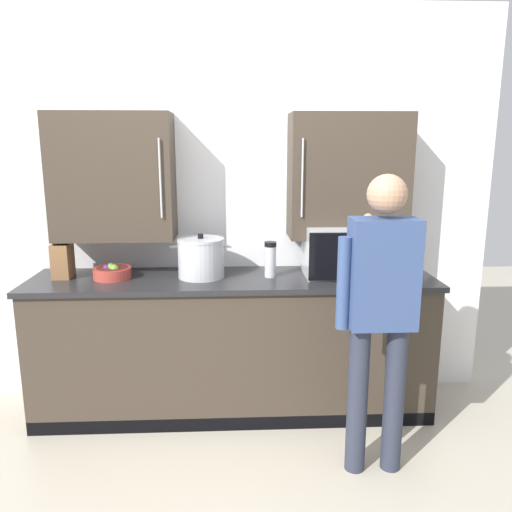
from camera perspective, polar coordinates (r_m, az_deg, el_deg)
The scene contains 9 objects.
ground_plane at distance 2.98m, azimuth -2.45°, elevation -23.76°, with size 9.33×9.33×0.00m, color #B7AD99.
back_wall_tiled at distance 3.45m, azimuth -2.77°, elevation 6.40°, with size 3.59×0.44×2.66m.
counter_unit at distance 3.41m, azimuth -2.60°, elevation -9.98°, with size 2.60×0.61×0.92m.
microwave_oven at distance 3.33m, azimuth 9.88°, elevation 0.62°, with size 0.57×0.40×0.33m.
fruit_bowl at distance 3.35m, azimuth -15.95°, elevation -1.74°, with size 0.24×0.24×0.10m.
stock_pot at distance 3.25m, azimuth -6.27°, elevation -0.19°, with size 0.40×0.30×0.28m.
knife_block at distance 3.45m, azimuth -21.03°, elevation -0.46°, with size 0.11×0.15×0.31m.
thermos_flask at distance 3.24m, azimuth 1.58°, elevation -0.37°, with size 0.08×0.08×0.23m.
person_figure at distance 2.70m, azimuth 13.78°, elevation -4.98°, with size 0.44×0.54×1.62m.
Camera 1 is at (0.00, -2.40, 1.76)m, focal length 35.45 mm.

